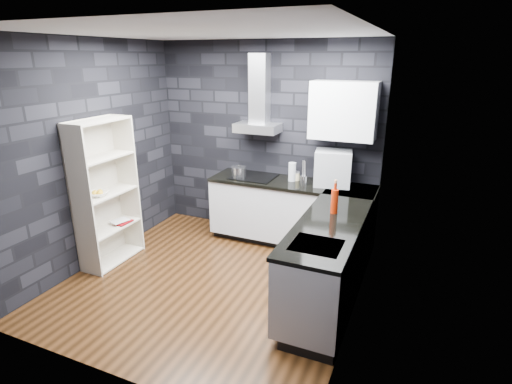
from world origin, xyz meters
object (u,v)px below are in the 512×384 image
Objects in this scene: appliance_garage at (333,168)px; pot at (239,172)px; glass_vase at (292,172)px; bookshelf at (106,193)px; utensil_crock at (303,180)px; red_bottle at (334,201)px; fruit_bowl at (98,194)px; storage_jar at (296,177)px.

pot is at bearing 176.21° from appliance_garage.
glass_vase is 2.37m from bookshelf.
utensil_crock is at bearing -27.68° from glass_vase.
utensil_crock is 1.02m from red_bottle.
glass_vase is at bearing 129.93° from red_bottle.
pot is at bearing 60.49° from bookshelf.
fruit_bowl is (0.00, -0.12, 0.04)m from bookshelf.
glass_vase is 0.22m from utensil_crock.
utensil_crock is 0.25× the size of appliance_garage.
red_bottle is at bearing -86.16° from appliance_garage.
bookshelf is at bearing -143.89° from glass_vase.
red_bottle reaches higher than storage_jar.
pot is 0.76× the size of red_bottle.
storage_jar is at bearing 11.62° from pot.
glass_vase is 1.21m from red_bottle.
appliance_garage reaches higher than fruit_bowl.
glass_vase is at bearing 49.30° from bookshelf.
appliance_garage is (1.26, 0.15, 0.15)m from pot.
fruit_bowl is at bearing -76.81° from bookshelf.
appliance_garage reaches higher than red_bottle.
red_bottle is at bearing 23.02° from bookshelf.
bookshelf reaches higher than storage_jar.
bookshelf is (-1.18, -1.28, -0.07)m from pot.
appliance_garage is (0.35, 0.13, 0.17)m from utensil_crock.
storage_jar is at bearing 42.84° from glass_vase.
glass_vase is 2.44m from fruit_bowl.
storage_jar is at bearing 49.48° from bookshelf.
pot is 0.44× the size of appliance_garage.
appliance_garage is at bearing 32.36° from fruit_bowl.
utensil_crock is at bearing 1.16° from pot.
storage_jar is 2.50m from fruit_bowl.
pot is 0.80m from storage_jar.
bookshelf is (-1.96, -1.44, -0.05)m from storage_jar.
glass_vase is 0.95× the size of red_bottle.
red_bottle is (0.73, -0.97, 0.08)m from storage_jar.
bookshelf is (-2.69, -0.47, -0.13)m from red_bottle.
utensil_crock is at bearing 34.08° from fruit_bowl.
storage_jar is at bearing 168.06° from appliance_garage.
red_bottle reaches higher than fruit_bowl.
fruit_bowl is (-2.69, -0.59, -0.09)m from red_bottle.
storage_jar is at bearing 134.66° from utensil_crock.
storage_jar is (0.05, 0.04, -0.07)m from glass_vase.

